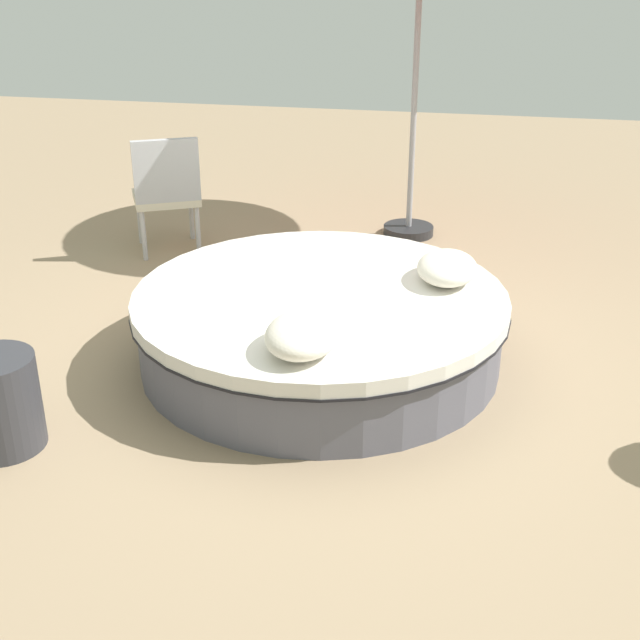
{
  "coord_description": "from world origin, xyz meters",
  "views": [
    {
      "loc": [
        4.62,
        0.91,
        2.47
      ],
      "look_at": [
        0.0,
        0.0,
        0.28
      ],
      "focal_mm": 47.35,
      "sensor_mm": 36.0,
      "label": 1
    }
  ],
  "objects": [
    {
      "name": "ground_plane",
      "position": [
        0.0,
        0.0,
        0.0
      ],
      "size": [
        16.0,
        16.0,
        0.0
      ],
      "primitive_type": "plane",
      "color": "#9E8466"
    },
    {
      "name": "round_bed",
      "position": [
        0.0,
        0.0,
        0.24
      ],
      "size": [
        2.29,
        2.29,
        0.46
      ],
      "color": "#595966",
      "rests_on": "ground_plane"
    },
    {
      "name": "throw_pillow_0",
      "position": [
        0.77,
        0.06,
        0.56
      ],
      "size": [
        0.53,
        0.39,
        0.19
      ],
      "primitive_type": "ellipsoid",
      "color": "silver",
      "rests_on": "round_bed"
    },
    {
      "name": "throw_pillow_1",
      "position": [
        -0.34,
        0.74,
        0.55
      ],
      "size": [
        0.51,
        0.37,
        0.18
      ],
      "primitive_type": "ellipsoid",
      "color": "silver",
      "rests_on": "round_bed"
    },
    {
      "name": "patio_chair",
      "position": [
        -1.66,
        -1.6,
        0.56
      ],
      "size": [
        0.68,
        0.69,
        0.98
      ],
      "rotation": [
        0.0,
        0.0,
        2.03
      ],
      "color": "#B7B7BC",
      "rests_on": "ground_plane"
    }
  ]
}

